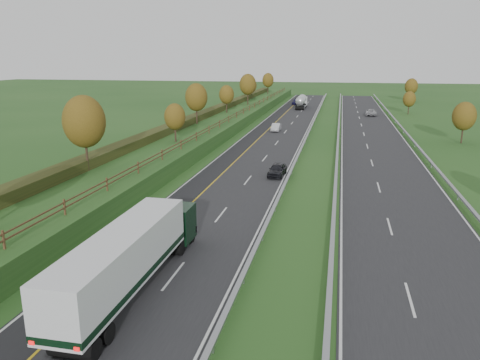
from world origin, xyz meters
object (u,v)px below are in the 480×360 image
object	(u,v)px
road_tanker	(301,101)
car_dark_near	(277,170)
car_oncoming	(371,112)
box_lorry	(131,255)
car_silver_mid	(276,127)
car_small_far	(297,102)

from	to	relation	value
road_tanker	car_dark_near	distance (m)	75.73
car_dark_near	car_oncoming	world-z (taller)	car_oncoming
road_tanker	car_dark_near	world-z (taller)	road_tanker
car_oncoming	car_dark_near	bearing A→B (deg)	81.97
box_lorry	car_silver_mid	bearing A→B (deg)	90.23
box_lorry	car_dark_near	size ratio (longest dim) A/B	3.82
car_dark_near	car_oncoming	xyz separation A→B (m)	(13.89, 62.30, 0.01)
car_dark_near	car_small_far	xyz separation A→B (m)	(-5.77, 85.71, 0.06)
car_dark_near	car_oncoming	distance (m)	63.83
car_silver_mid	box_lorry	bearing A→B (deg)	-89.47
car_silver_mid	car_oncoming	size ratio (longest dim) A/B	0.81
box_lorry	road_tanker	world-z (taller)	box_lorry
car_dark_near	car_silver_mid	distance (m)	34.15
car_dark_near	car_silver_mid	world-z (taller)	car_dark_near
box_lorry	car_silver_mid	size ratio (longest dim) A/B	3.84
box_lorry	road_tanker	size ratio (longest dim) A/B	1.45
car_dark_near	road_tanker	bearing A→B (deg)	96.84
car_silver_mid	car_oncoming	world-z (taller)	car_oncoming
road_tanker	car_dark_near	bearing A→B (deg)	-87.30
box_lorry	road_tanker	bearing A→B (deg)	89.51
road_tanker	car_small_far	xyz separation A→B (m)	(-2.20, 10.08, -1.04)
road_tanker	car_oncoming	size ratio (longest dim) A/B	2.13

